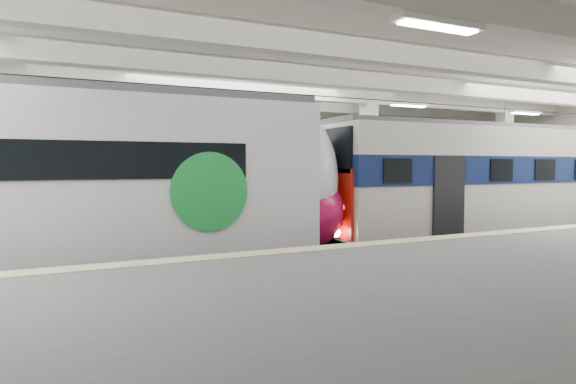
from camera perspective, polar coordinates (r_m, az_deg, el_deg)
station_hall at (r=11.30m, az=2.41°, el=5.49°), size 36.00×24.00×5.75m
modern_emu at (r=11.76m, az=-22.10°, el=0.14°), size 13.97×2.89×4.50m
older_rer at (r=17.52m, az=22.55°, el=0.91°), size 12.33×2.72×4.12m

